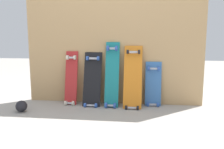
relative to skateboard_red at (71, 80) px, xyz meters
The scene contains 8 objects.
ground_plane 0.65m from the skateboard_red, ahead, with size 12.00×12.00×0.00m, color #9E9991.
plywood_wall_panel 0.79m from the skateboard_red, 12.14° to the left, with size 2.38×0.04×1.72m, color tan.
skateboard_red is the anchor object (origin of this frame).
skateboard_black 0.30m from the skateboard_red, ahead, with size 0.24×0.28×0.77m.
skateboard_teal 0.56m from the skateboard_red, ahead, with size 0.18×0.29×0.90m.
skateboard_orange 0.84m from the skateboard_red, ahead, with size 0.24×0.32×0.86m.
skateboard_blue 1.10m from the skateboard_red, ahead, with size 0.21×0.15×0.65m.
rubber_ball 0.71m from the skateboard_red, 138.73° to the right, with size 0.14×0.14×0.14m, color black.
Camera 1 is at (0.40, -3.22, 0.93)m, focal length 39.40 mm.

